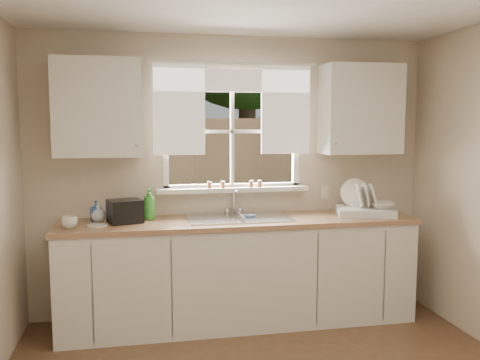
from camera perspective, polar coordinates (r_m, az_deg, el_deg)
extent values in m
cube|color=beige|center=(4.73, -0.82, -7.69)|extent=(3.60, 0.02, 1.15)
cube|color=beige|center=(4.63, -0.86, 13.83)|extent=(3.60, 0.02, 0.35)
cube|color=beige|center=(4.53, -16.02, 5.19)|extent=(1.20, 0.02, 1.00)
cube|color=beige|center=(4.94, 13.03, 5.35)|extent=(1.20, 0.02, 1.00)
cube|color=white|center=(4.64, -0.88, -0.73)|extent=(1.30, 0.06, 0.05)
cube|color=white|center=(4.63, -0.90, 11.65)|extent=(1.30, 0.06, 0.05)
cube|color=white|center=(4.54, -8.40, 5.37)|extent=(0.05, 0.06, 1.05)
cube|color=white|center=(4.75, 6.28, 5.44)|extent=(0.05, 0.06, 1.05)
cube|color=white|center=(4.61, -0.89, 5.45)|extent=(0.03, 0.04, 1.00)
cube|color=white|center=(4.61, -0.89, 5.45)|extent=(1.20, 0.04, 0.03)
cube|color=white|center=(4.59, -0.75, -1.07)|extent=(1.38, 0.14, 0.04)
cylinder|color=white|center=(4.56, -0.72, 13.00)|extent=(1.50, 0.02, 0.02)
cube|color=white|center=(4.48, -6.85, 7.94)|extent=(0.45, 0.02, 0.80)
cube|color=white|center=(4.65, 5.15, 7.90)|extent=(0.45, 0.02, 0.80)
cube|color=white|center=(4.55, -0.74, 11.11)|extent=(1.40, 0.02, 0.20)
cube|color=silver|center=(4.46, -0.08, -10.42)|extent=(3.00, 0.62, 0.87)
cube|color=#996F4C|center=(4.35, -0.08, -4.67)|extent=(3.04, 0.65, 0.04)
cube|color=silver|center=(4.35, -15.63, 7.80)|extent=(0.70, 0.33, 0.80)
cube|color=silver|center=(4.77, 13.40, 7.72)|extent=(0.70, 0.33, 0.80)
cube|color=beige|center=(4.85, 9.48, -1.34)|extent=(0.08, 0.01, 0.12)
cylinder|color=brown|center=(4.61, 2.23, -0.41)|extent=(0.04, 0.04, 0.06)
cylinder|color=brown|center=(4.54, -1.94, -0.51)|extent=(0.04, 0.04, 0.06)
cylinder|color=brown|center=(4.59, 1.26, -0.43)|extent=(0.04, 0.04, 0.06)
cylinder|color=brown|center=(4.53, -3.44, -0.54)|extent=(0.04, 0.04, 0.06)
cube|color=#335421|center=(9.71, -6.11, -4.03)|extent=(20.00, 10.00, 0.02)
cube|color=#9C7656|center=(7.60, -4.87, 0.12)|extent=(8.00, 0.10, 1.80)
cube|color=maroon|center=(11.04, -13.10, 2.95)|extent=(3.00, 3.00, 2.20)
cube|color=black|center=(11.04, -13.26, 9.44)|extent=(3.20, 3.20, 0.30)
cylinder|color=#423021|center=(10.75, 0.80, 5.70)|extent=(0.36, 0.36, 3.20)
sphere|color=#214716|center=(10.98, 0.82, 18.32)|extent=(4.00, 4.00, 4.00)
sphere|color=#214716|center=(12.38, -5.99, 19.28)|extent=(3.20, 3.20, 3.20)
cube|color=#B7B7BC|center=(4.39, -0.15, -5.37)|extent=(0.84, 0.46, 0.18)
cube|color=#B7B7BC|center=(4.38, -0.15, -4.28)|extent=(0.88, 0.50, 0.01)
cube|color=#B7B7BC|center=(4.38, -0.15, -4.60)|extent=(0.02, 0.41, 0.14)
cylinder|color=silver|center=(4.60, -0.74, -2.43)|extent=(0.03, 0.03, 0.22)
cylinder|color=silver|center=(4.51, -0.56, -1.20)|extent=(0.02, 0.18, 0.02)
sphere|color=silver|center=(4.60, -1.48, -3.43)|extent=(0.05, 0.05, 0.05)
sphere|color=silver|center=(4.63, -0.01, -3.39)|extent=(0.05, 0.05, 0.05)
cube|color=silver|center=(4.68, 13.87, -3.43)|extent=(0.57, 0.49, 0.07)
cylinder|color=white|center=(4.74, 12.76, -1.40)|extent=(0.27, 0.14, 0.25)
cylinder|color=white|center=(4.65, 13.19, -1.70)|extent=(0.13, 0.23, 0.22)
cylinder|color=white|center=(4.66, 13.92, -1.70)|extent=(0.13, 0.23, 0.22)
cylinder|color=white|center=(4.67, 14.65, -1.70)|extent=(0.13, 0.23, 0.22)
imported|color=silver|center=(4.69, 15.62, -2.71)|extent=(0.26, 0.26, 0.06)
imported|color=green|center=(4.39, -10.17, -2.64)|extent=(0.12, 0.12, 0.27)
imported|color=#3160B9|center=(4.41, -15.87, -3.37)|extent=(0.10, 0.10, 0.17)
imported|color=#F2EBC7|center=(4.38, -15.61, -3.57)|extent=(0.15, 0.15, 0.15)
cylinder|color=silver|center=(4.22, -15.76, -4.90)|extent=(0.17, 0.17, 0.01)
imported|color=silver|center=(4.17, -18.59, -4.53)|extent=(0.16, 0.16, 0.10)
cube|color=black|center=(4.29, -12.79, -3.43)|extent=(0.31, 0.29, 0.19)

